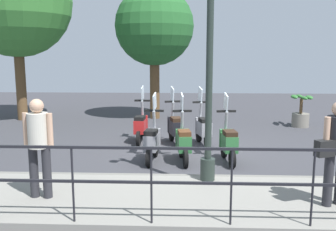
# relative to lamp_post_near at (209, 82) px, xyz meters

# --- Properties ---
(ground_plane) EXTENTS (28.00, 28.00, 0.00)m
(ground_plane) POSITION_rel_lamp_post_near_xyz_m (2.40, 0.33, -1.94)
(ground_plane) COLOR #38383D
(promenade_walkway) EXTENTS (2.20, 20.00, 0.15)m
(promenade_walkway) POSITION_rel_lamp_post_near_xyz_m (-0.75, 0.33, -1.87)
(promenade_walkway) COLOR gray
(promenade_walkway) RESTS_ON ground_plane
(fence_railing) EXTENTS (0.04, 16.03, 1.07)m
(fence_railing) POSITION_rel_lamp_post_near_xyz_m (-1.80, 0.33, -1.06)
(fence_railing) COLOR black
(fence_railing) RESTS_ON promenade_walkway
(lamp_post_near) EXTENTS (0.26, 0.90, 4.07)m
(lamp_post_near) POSITION_rel_lamp_post_near_xyz_m (0.00, 0.00, 0.00)
(lamp_post_near) COLOR #232D28
(lamp_post_near) RESTS_ON promenade_walkway
(pedestrian_with_bag) EXTENTS (0.46, 0.61, 1.59)m
(pedestrian_with_bag) POSITION_rel_lamp_post_near_xyz_m (-1.07, -1.82, -0.86)
(pedestrian_with_bag) COLOR #28282D
(pedestrian_with_bag) RESTS_ON promenade_walkway
(pedestrian_distant) EXTENTS (0.35, 0.49, 1.59)m
(pedestrian_distant) POSITION_rel_lamp_post_near_xyz_m (-0.95, 2.72, -0.86)
(pedestrian_distant) COLOR #28282D
(pedestrian_distant) RESTS_ON promenade_walkway
(tree_large) EXTENTS (3.92, 3.92, 6.20)m
(tree_large) POSITION_rel_lamp_post_near_xyz_m (6.82, 6.39, 2.28)
(tree_large) COLOR brown
(tree_large) RESTS_ON ground_plane
(tree_distant) EXTENTS (2.88, 2.88, 4.85)m
(tree_distant) POSITION_rel_lamp_post_near_xyz_m (7.36, 1.54, 1.44)
(tree_distant) COLOR brown
(tree_distant) RESTS_ON ground_plane
(potted_palm) EXTENTS (1.06, 0.66, 1.05)m
(potted_palm) POSITION_rel_lamp_post_near_xyz_m (5.89, -3.45, -1.50)
(potted_palm) COLOR slate
(potted_palm) RESTS_ON ground_plane
(scooter_near_0) EXTENTS (1.23, 0.44, 1.54)m
(scooter_near_0) POSITION_rel_lamp_post_near_xyz_m (1.61, -0.56, -1.46)
(scooter_near_0) COLOR black
(scooter_near_0) RESTS_ON ground_plane
(scooter_near_1) EXTENTS (1.23, 0.44, 1.54)m
(scooter_near_1) POSITION_rel_lamp_post_near_xyz_m (1.59, 0.44, -1.46)
(scooter_near_1) COLOR black
(scooter_near_1) RESTS_ON ground_plane
(scooter_near_2) EXTENTS (1.23, 0.44, 1.54)m
(scooter_near_2) POSITION_rel_lamp_post_near_xyz_m (1.62, 1.15, -1.46)
(scooter_near_2) COLOR black
(scooter_near_2) RESTS_ON ground_plane
(scooter_far_0) EXTENTS (1.22, 0.51, 1.54)m
(scooter_far_0) POSITION_rel_lamp_post_near_xyz_m (3.19, -0.08, -1.46)
(scooter_far_0) COLOR black
(scooter_far_0) RESTS_ON ground_plane
(scooter_far_1) EXTENTS (1.21, 0.52, 1.54)m
(scooter_far_1) POSITION_rel_lamp_post_near_xyz_m (3.28, 0.68, -1.46)
(scooter_far_1) COLOR black
(scooter_far_1) RESTS_ON ground_plane
(scooter_far_2) EXTENTS (1.23, 0.44, 1.54)m
(scooter_far_2) POSITION_rel_lamp_post_near_xyz_m (3.44, 1.61, -1.46)
(scooter_far_2) COLOR black
(scooter_far_2) RESTS_ON ground_plane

